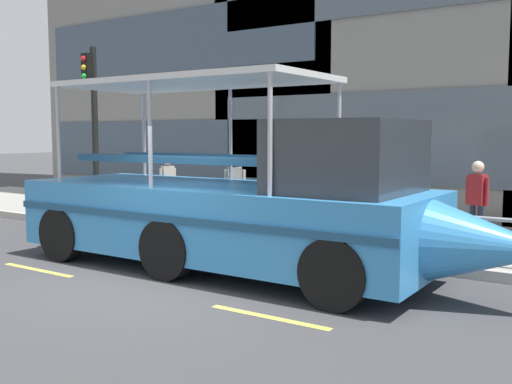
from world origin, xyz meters
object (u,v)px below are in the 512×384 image
Objects in this scene: traffic_light_pole at (93,116)px; duck_tour_boat at (245,208)px; pedestrian_near_bow at (477,196)px; pedestrian_mid_right at (235,185)px; pedestrian_mid_left at (317,186)px; leaned_bicycle at (104,203)px; pedestrian_near_stern at (168,181)px.

duck_tour_boat is at bearing -19.30° from traffic_light_pole.
traffic_light_pole is 9.57m from pedestrian_near_bow.
traffic_light_pole is at bearing -172.86° from pedestrian_mid_right.
traffic_light_pole is at bearing -172.43° from pedestrian_mid_left.
leaned_bicycle is at bearing 158.99° from duck_tour_boat.
pedestrian_near_stern is (1.70, 0.95, -1.69)m from traffic_light_pole.
duck_tour_boat is (6.20, -2.38, 0.55)m from leaned_bicycle.
pedestrian_mid_right is at bearing -9.92° from pedestrian_near_stern.
leaned_bicycle is 6.67m from duck_tour_boat.
pedestrian_mid_left is (-3.22, -0.45, 0.06)m from pedestrian_near_bow.
duck_tour_boat is (6.34, -2.22, -1.74)m from traffic_light_pole.
traffic_light_pole reaches higher than leaned_bicycle.
pedestrian_mid_left is 4.42m from pedestrian_near_stern.
pedestrian_near_stern is (1.56, 0.79, 0.60)m from leaned_bicycle.
pedestrian_near_bow is 3.26m from pedestrian_mid_left.
pedestrian_near_bow reaches higher than pedestrian_near_stern.
duck_tour_boat is at bearing -34.34° from pedestrian_near_stern.
pedestrian_near_bow is 7.65m from pedestrian_near_stern.
pedestrian_near_stern is (-4.42, 0.14, -0.10)m from pedestrian_mid_left.
traffic_light_pole is at bearing -172.28° from pedestrian_near_bow.
leaned_bicycle is 1.04× the size of pedestrian_near_bow.
traffic_light_pole is 4.50m from pedestrian_mid_right.
duck_tour_boat is at bearing -21.01° from leaned_bicycle.
duck_tour_boat reaches higher than pedestrian_mid_left.
pedestrian_mid_left is (-0.23, 3.04, 0.15)m from duck_tour_boat.
traffic_light_pole reaches higher than pedestrian_mid_left.
pedestrian_mid_right is 2.49m from pedestrian_near_stern.
duck_tour_boat is 3.05m from pedestrian_mid_left.
traffic_light_pole reaches higher than pedestrian_near_stern.
pedestrian_near_stern is at bearing 26.94° from leaned_bicycle.
traffic_light_pole is 2.63× the size of pedestrian_near_bow.
pedestrian_near_bow is at bearing 2.37° from pedestrian_near_stern.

